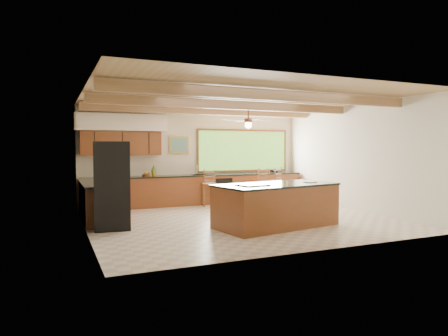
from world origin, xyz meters
name	(u,v)px	position (x,y,z in m)	size (l,w,h in m)	color
ground	(239,219)	(0.00, 0.00, 0.00)	(7.20, 7.20, 0.00)	beige
room_shell	(222,131)	(-0.17, 0.65, 2.21)	(7.27, 6.54, 3.02)	beige
counter_run	(178,192)	(-0.82, 2.52, 0.46)	(7.12, 3.10, 1.27)	brown
island	(276,205)	(0.38, -1.13, 0.48)	(2.95, 1.76, 0.98)	brown
refrigerator	(112,185)	(-3.05, 0.05, 0.95)	(0.81, 0.79, 1.91)	black
bar_stool_a	(210,184)	(0.10, 2.26, 0.67)	(0.49, 0.49, 1.14)	brown
bar_stool_b	(260,182)	(1.90, 2.39, 0.68)	(0.44, 0.44, 1.15)	brown
bar_stool_c	(274,181)	(2.35, 2.27, 0.68)	(0.55, 0.55, 1.15)	brown
bar_stool_d	(263,182)	(2.00, 2.39, 0.66)	(0.45, 0.45, 1.11)	brown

